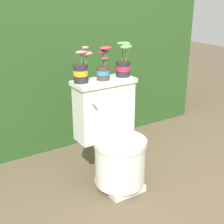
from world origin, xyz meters
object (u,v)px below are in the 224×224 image
(toilet, at_px, (113,140))
(potted_plant_left, at_px, (81,70))
(potted_plant_middle, at_px, (123,63))
(potted_plant_midleft, at_px, (103,68))

(toilet, relative_size, potted_plant_left, 3.12)
(potted_plant_left, height_order, potted_plant_middle, potted_plant_middle)
(potted_plant_midleft, xyz_separation_m, potted_plant_middle, (0.18, 0.01, 0.01))
(potted_plant_left, xyz_separation_m, potted_plant_midleft, (0.16, -0.02, -0.00))
(toilet, xyz_separation_m, potted_plant_left, (-0.17, 0.14, 0.51))
(toilet, distance_m, potted_plant_middle, 0.57)
(potted_plant_left, xyz_separation_m, potted_plant_middle, (0.34, -0.01, 0.01))
(toilet, height_order, potted_plant_left, potted_plant_left)
(toilet, distance_m, potted_plant_left, 0.56)
(potted_plant_midleft, relative_size, potted_plant_middle, 0.95)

